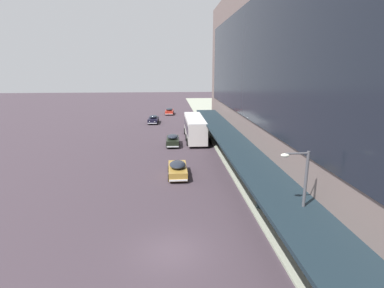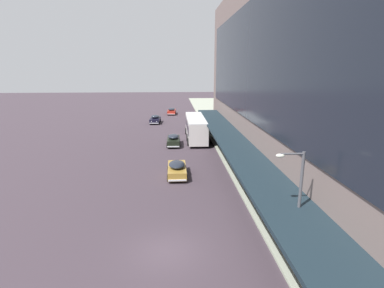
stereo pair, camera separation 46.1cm
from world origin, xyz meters
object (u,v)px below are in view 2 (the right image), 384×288
(sedan_second_near, at_px, (172,111))
(street_lamp, at_px, (296,199))
(transit_bus_kerbside_front, at_px, (196,127))
(sedan_trailing_near, at_px, (173,140))
(sedan_oncoming_front, at_px, (177,169))
(pedestrian_at_kerb, at_px, (257,196))
(sedan_far_back, at_px, (155,119))

(sedan_second_near, relative_size, street_lamp, 0.73)
(transit_bus_kerbside_front, bearing_deg, sedan_trailing_near, -134.46)
(transit_bus_kerbside_front, distance_m, sedan_oncoming_front, 15.89)
(street_lamp, bearing_deg, sedan_second_near, 96.89)
(sedan_trailing_near, bearing_deg, sedan_oncoming_front, -88.59)
(sedan_oncoming_front, relative_size, street_lamp, 0.71)
(sedan_second_near, xyz_separation_m, street_lamp, (6.64, -55.01, 3.04))
(sedan_oncoming_front, bearing_deg, sedan_second_near, 90.91)
(pedestrian_at_kerb, bearing_deg, street_lamp, -88.64)
(sedan_oncoming_front, distance_m, pedestrian_at_kerb, 9.66)
(sedan_oncoming_front, bearing_deg, sedan_trailing_near, 91.41)
(transit_bus_kerbside_front, height_order, sedan_second_near, transit_bus_kerbside_front)
(street_lamp, bearing_deg, transit_bus_kerbside_front, 95.73)
(pedestrian_at_kerb, height_order, street_lamp, street_lamp)
(transit_bus_kerbside_front, xyz_separation_m, pedestrian_at_kerb, (2.81, -23.24, -0.74))
(sedan_trailing_near, relative_size, sedan_far_back, 0.96)
(sedan_oncoming_front, xyz_separation_m, pedestrian_at_kerb, (5.84, -7.68, 0.41))
(sedan_far_back, xyz_separation_m, street_lamp, (9.77, -43.78, 3.02))
(sedan_oncoming_front, height_order, sedan_far_back, same)
(sedan_far_back, bearing_deg, sedan_oncoming_front, -82.78)
(sedan_far_back, bearing_deg, street_lamp, -77.42)
(sedan_far_back, distance_m, pedestrian_at_kerb, 38.71)
(transit_bus_kerbside_front, distance_m, street_lamp, 29.73)
(transit_bus_kerbside_front, relative_size, sedan_oncoming_front, 2.56)
(sedan_oncoming_front, distance_m, sedan_second_near, 41.05)
(transit_bus_kerbside_front, bearing_deg, sedan_far_back, 115.52)
(sedan_trailing_near, distance_m, sedan_far_back, 17.99)
(sedan_oncoming_front, height_order, sedan_trailing_near, sedan_trailing_near)
(pedestrian_at_kerb, distance_m, street_lamp, 6.81)
(pedestrian_at_kerb, bearing_deg, sedan_trailing_near, 107.20)
(sedan_trailing_near, height_order, pedestrian_at_kerb, pedestrian_at_kerb)
(transit_bus_kerbside_front, height_order, pedestrian_at_kerb, transit_bus_kerbside_front)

